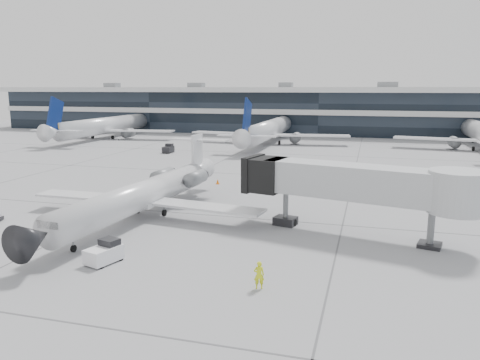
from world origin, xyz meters
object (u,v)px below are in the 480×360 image
(ramp_worker, at_px, (259,275))
(baggage_tug, at_px, (105,253))
(regional_jet, at_px, (144,194))
(jet_bridge, at_px, (365,184))

(ramp_worker, xyz_separation_m, baggage_tug, (-10.46, 1.21, -0.15))
(regional_jet, bearing_deg, baggage_tug, -72.49)
(jet_bridge, xyz_separation_m, ramp_worker, (-5.34, -11.17, -3.27))
(regional_jet, distance_m, jet_bridge, 18.35)
(jet_bridge, height_order, ramp_worker, jet_bridge)
(regional_jet, height_order, ramp_worker, regional_jet)
(jet_bridge, height_order, baggage_tug, jet_bridge)
(jet_bridge, relative_size, ramp_worker, 10.71)
(baggage_tug, bearing_deg, regional_jet, 119.89)
(regional_jet, relative_size, baggage_tug, 10.33)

